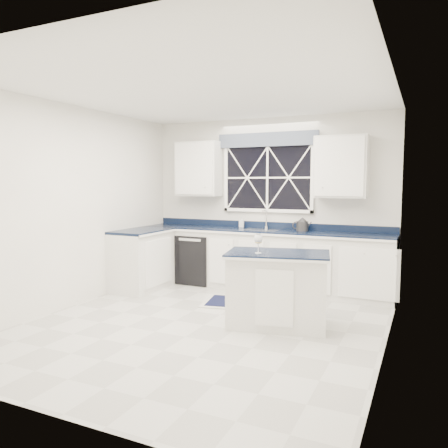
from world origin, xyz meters
The scene contains 13 objects.
ground centered at (0.00, 0.00, 0.00)m, with size 4.50×4.50×0.00m, color beige.
back_wall centered at (0.00, 2.25, 1.35)m, with size 4.00×0.10×2.70m, color white.
base_cabinets centered at (-0.33, 1.78, 0.45)m, with size 3.99×1.60×0.90m.
countertop centered at (0.00, 1.95, 0.92)m, with size 3.98×0.64×0.04m, color black.
dishwasher centered at (-1.10, 1.95, 0.41)m, with size 0.60×0.58×0.82m, color black.
window centered at (0.00, 2.20, 1.83)m, with size 1.65×0.09×1.26m.
upper_cabinets centered at (0.00, 2.08, 1.90)m, with size 3.10×0.34×0.90m.
faucet centered at (0.00, 2.14, 1.10)m, with size 0.05×0.20×0.30m.
island centered at (0.79, 0.35, 0.44)m, with size 1.29×0.93×0.87m.
rug centered at (0.09, 1.05, 0.01)m, with size 1.26×0.92×0.02m.
kettle centered at (0.62, 2.05, 1.04)m, with size 0.28×0.24×0.21m.
wine_glass centered at (0.60, 0.18, 1.03)m, with size 0.10×0.10×0.23m.
soap_bottle centered at (-0.43, 2.17, 1.03)m, with size 0.08×0.08×0.17m, color silver.
Camera 1 is at (2.33, -4.44, 1.67)m, focal length 35.00 mm.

